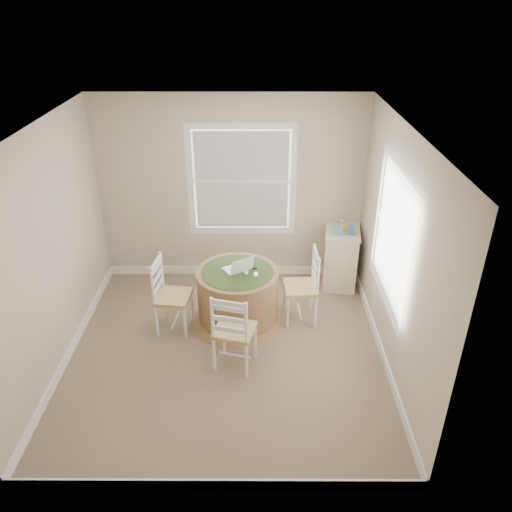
{
  "coord_description": "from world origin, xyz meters",
  "views": [
    {
      "loc": [
        0.36,
        -4.55,
        3.77
      ],
      "look_at": [
        0.34,
        0.45,
        1.03
      ],
      "focal_mm": 35.0,
      "sensor_mm": 36.0,
      "label": 1
    }
  ],
  "objects_px": {
    "chair_right": "(301,287)",
    "laptop": "(238,268)",
    "round_table": "(238,294)",
    "chair_near": "(234,330)",
    "corner_chest": "(340,257)",
    "chair_left": "(173,296)"
  },
  "relations": [
    {
      "from": "round_table",
      "to": "laptop",
      "type": "relative_size",
      "value": 2.88
    },
    {
      "from": "round_table",
      "to": "corner_chest",
      "type": "height_order",
      "value": "corner_chest"
    },
    {
      "from": "laptop",
      "to": "corner_chest",
      "type": "distance_m",
      "value": 1.67
    },
    {
      "from": "chair_near",
      "to": "chair_left",
      "type": "bearing_deg",
      "value": -26.02
    },
    {
      "from": "chair_near",
      "to": "chair_right",
      "type": "distance_m",
      "value": 1.17
    },
    {
      "from": "chair_near",
      "to": "laptop",
      "type": "relative_size",
      "value": 2.31
    },
    {
      "from": "chair_left",
      "to": "laptop",
      "type": "xyz_separation_m",
      "value": [
        0.78,
        0.21,
        0.27
      ]
    },
    {
      "from": "chair_left",
      "to": "corner_chest",
      "type": "height_order",
      "value": "chair_left"
    },
    {
      "from": "chair_near",
      "to": "laptop",
      "type": "distance_m",
      "value": 0.91
    },
    {
      "from": "round_table",
      "to": "chair_near",
      "type": "xyz_separation_m",
      "value": [
        -0.01,
        -0.83,
        0.08
      ]
    },
    {
      "from": "chair_near",
      "to": "chair_right",
      "type": "relative_size",
      "value": 1.0
    },
    {
      "from": "chair_near",
      "to": "laptop",
      "type": "bearing_deg",
      "value": -76.5
    },
    {
      "from": "laptop",
      "to": "chair_right",
      "type": "bearing_deg",
      "value": 147.33
    },
    {
      "from": "chair_right",
      "to": "laptop",
      "type": "bearing_deg",
      "value": -92.76
    },
    {
      "from": "chair_right",
      "to": "laptop",
      "type": "xyz_separation_m",
      "value": [
        -0.77,
        -0.0,
        0.27
      ]
    },
    {
      "from": "round_table",
      "to": "corner_chest",
      "type": "relative_size",
      "value": 1.43
    },
    {
      "from": "chair_left",
      "to": "corner_chest",
      "type": "relative_size",
      "value": 1.14
    },
    {
      "from": "chair_near",
      "to": "laptop",
      "type": "height_order",
      "value": "chair_near"
    },
    {
      "from": "chair_left",
      "to": "chair_right",
      "type": "relative_size",
      "value": 1.0
    },
    {
      "from": "chair_near",
      "to": "laptop",
      "type": "xyz_separation_m",
      "value": [
        0.02,
        0.87,
        0.27
      ]
    },
    {
      "from": "chair_right",
      "to": "chair_left",
      "type": "bearing_deg",
      "value": -85.06
    },
    {
      "from": "round_table",
      "to": "corner_chest",
      "type": "xyz_separation_m",
      "value": [
        1.4,
        0.91,
        0.02
      ]
    }
  ]
}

